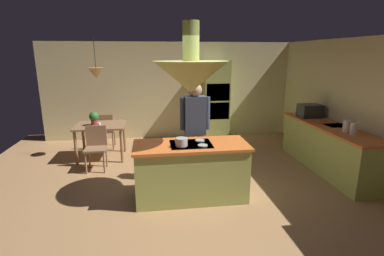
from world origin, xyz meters
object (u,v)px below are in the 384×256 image
object	(u,v)px
microwave_on_counter	(310,111)
oven_tower	(215,100)
chair_by_back_wall	(105,129)
cooking_pot_on_cooktop	(182,142)
potted_plant_on_table	(94,118)
kitchen_island	(191,171)
cup_on_table	(99,125)
chair_facing_island	(96,145)
canister_sugar	(347,126)
dining_table	(101,129)
person_at_island	(195,126)
canister_flour	(354,129)

from	to	relation	value
microwave_on_counter	oven_tower	bearing A→B (deg)	136.29
chair_by_back_wall	cooking_pot_on_cooktop	world-z (taller)	cooking_pot_on_cooktop
potted_plant_on_table	microwave_on_counter	bearing A→B (deg)	-5.53
kitchen_island	cooking_pot_on_cooktop	bearing A→B (deg)	-140.91
chair_by_back_wall	cup_on_table	world-z (taller)	chair_by_back_wall
chair_facing_island	cooking_pot_on_cooktop	size ratio (longest dim) A/B	4.83
chair_facing_island	cooking_pot_on_cooktop	xyz separation A→B (m)	(1.54, -1.59, 0.48)
cup_on_table	chair_facing_island	bearing A→B (deg)	-91.70
canister_sugar	kitchen_island	bearing A→B (deg)	-173.36
chair_facing_island	microwave_on_counter	bearing A→B (deg)	1.53
dining_table	oven_tower	bearing A→B (deg)	22.21
oven_tower	cooking_pot_on_cooktop	distance (m)	3.60
chair_facing_island	canister_sugar	world-z (taller)	canister_sugar
person_at_island	canister_flour	bearing A→B (deg)	-10.76
oven_tower	cooking_pot_on_cooktop	size ratio (longest dim) A/B	11.63
potted_plant_on_table	cooking_pot_on_cooktop	size ratio (longest dim) A/B	1.67
kitchen_island	canister_flour	size ratio (longest dim) A/B	8.65
cup_on_table	cooking_pot_on_cooktop	xyz separation A→B (m)	(1.53, -2.02, 0.18)
potted_plant_on_table	microwave_on_counter	size ratio (longest dim) A/B	0.65
chair_by_back_wall	microwave_on_counter	world-z (taller)	microwave_on_counter
dining_table	cooking_pot_on_cooktop	world-z (taller)	cooking_pot_on_cooktop
dining_table	cup_on_table	size ratio (longest dim) A/B	11.60
kitchen_island	microwave_on_counter	xyz separation A→B (m)	(2.84, 1.58, 0.59)
oven_tower	microwave_on_counter	distance (m)	2.41
kitchen_island	microwave_on_counter	size ratio (longest dim) A/B	3.86
kitchen_island	canister_sugar	world-z (taller)	canister_sugar
potted_plant_on_table	canister_sugar	size ratio (longest dim) A/B	1.42
kitchen_island	chair_by_back_wall	bearing A→B (deg)	121.80
cooking_pot_on_cooktop	kitchen_island	bearing A→B (deg)	39.09
kitchen_island	potted_plant_on_table	xyz separation A→B (m)	(-1.80, 2.03, 0.47)
chair_facing_island	canister_flour	xyz separation A→B (m)	(4.54, -1.31, 0.50)
chair_facing_island	potted_plant_on_table	xyz separation A→B (m)	(-0.10, 0.57, 0.42)
kitchen_island	canister_flour	world-z (taller)	canister_flour
kitchen_island	potted_plant_on_table	bearing A→B (deg)	131.65
potted_plant_on_table	cooking_pot_on_cooktop	world-z (taller)	potted_plant_on_table
person_at_island	canister_sugar	size ratio (longest dim) A/B	8.39
chair_facing_island	chair_by_back_wall	bearing A→B (deg)	90.00
microwave_on_counter	chair_by_back_wall	bearing A→B (deg)	165.64
canister_flour	canister_sugar	size ratio (longest dim) A/B	0.97
potted_plant_on_table	canister_flour	distance (m)	5.01
person_at_island	cooking_pot_on_cooktop	bearing A→B (deg)	-112.16
canister_flour	cup_on_table	bearing A→B (deg)	158.99
potted_plant_on_table	chair_by_back_wall	bearing A→B (deg)	81.66
dining_table	chair_by_back_wall	world-z (taller)	chair_by_back_wall
canister_flour	microwave_on_counter	size ratio (longest dim) A/B	0.45
oven_tower	canister_sugar	world-z (taller)	oven_tower
cup_on_table	canister_sugar	xyz separation A→B (m)	(4.53, -1.56, 0.20)
kitchen_island	chair_by_back_wall	xyz separation A→B (m)	(-1.70, 2.74, 0.05)
oven_tower	chair_by_back_wall	world-z (taller)	oven_tower
kitchen_island	cup_on_table	size ratio (longest dim) A/B	19.73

